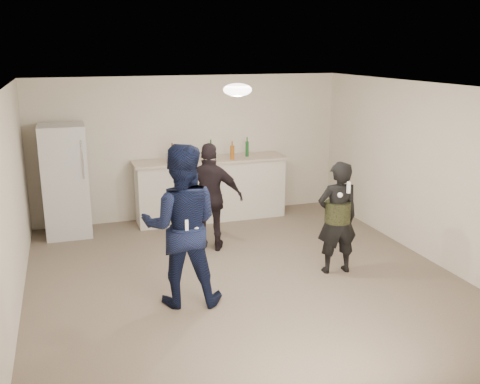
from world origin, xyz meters
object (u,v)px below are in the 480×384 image
object	(u,v)px
counter	(211,190)
shaker	(168,158)
spectator	(211,198)
fridge	(65,181)
man	(181,226)
woman	(337,218)

from	to	relation	value
counter	shaker	size ratio (longest dim) A/B	15.29
shaker	spectator	world-z (taller)	spectator
fridge	spectator	world-z (taller)	fridge
fridge	man	size ratio (longest dim) A/B	0.93
fridge	woman	size ratio (longest dim) A/B	1.17
woman	spectator	size ratio (longest dim) A/B	0.94
shaker	woman	world-z (taller)	woman
counter	woman	world-z (taller)	woman
man	fridge	bearing A→B (deg)	-52.49
counter	man	xyz separation A→B (m)	(-1.17, -3.02, 0.44)
fridge	woman	bearing A→B (deg)	-38.56
fridge	counter	bearing A→B (deg)	1.65
spectator	counter	bearing A→B (deg)	-83.22
shaker	woman	xyz separation A→B (m)	(1.75, -2.65, -0.41)
counter	man	distance (m)	3.27
counter	woman	distance (m)	2.97
woman	counter	bearing A→B (deg)	-65.53
fridge	shaker	size ratio (longest dim) A/B	10.59
spectator	fridge	bearing A→B (deg)	-12.21
counter	spectator	world-z (taller)	spectator
counter	fridge	world-z (taller)	fridge
man	woman	distance (m)	2.18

